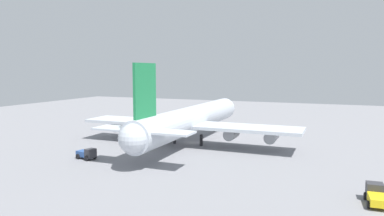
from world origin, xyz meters
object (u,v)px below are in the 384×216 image
(cargo_airplane, at_px, (192,120))
(safety_cone_nose, at_px, (234,126))
(catering_truck, at_px, (376,195))
(baggage_tug, at_px, (87,154))
(pushback_tractor, at_px, (141,119))

(cargo_airplane, distance_m, safety_cone_nose, 26.88)
(catering_truck, relative_size, safety_cone_nose, 8.31)
(baggage_tug, xyz_separation_m, pushback_tractor, (48.07, 16.31, -0.04))
(pushback_tractor, relative_size, safety_cone_nose, 8.31)
(cargo_airplane, relative_size, catering_truck, 10.93)
(cargo_airplane, height_order, pushback_tractor, cargo_airplane)
(cargo_airplane, height_order, safety_cone_nose, cargo_airplane)
(catering_truck, bearing_deg, pushback_tractor, 51.47)
(catering_truck, height_order, safety_cone_nose, catering_truck)
(cargo_airplane, bearing_deg, baggage_tug, 150.04)
(baggage_tug, distance_m, safety_cone_nose, 51.00)
(baggage_tug, relative_size, safety_cone_nose, 6.95)
(cargo_airplane, bearing_deg, catering_truck, -125.97)
(baggage_tug, xyz_separation_m, safety_cone_nose, (48.45, -15.89, -0.79))
(baggage_tug, relative_size, catering_truck, 0.84)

